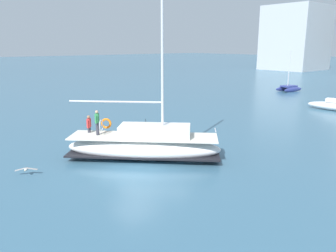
% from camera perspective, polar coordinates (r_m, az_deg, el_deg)
% --- Properties ---
extents(ground_plane, '(400.00, 400.00, 0.00)m').
position_cam_1_polar(ground_plane, '(19.32, -5.82, -7.54)').
color(ground_plane, '#38607A').
extents(main_sailboat, '(8.48, 8.49, 11.89)m').
position_cam_1_polar(main_sailboat, '(20.89, -4.00, -3.24)').
color(main_sailboat, white).
rests_on(main_sailboat, ground).
extents(moored_sloop_far, '(5.64, 2.08, 7.71)m').
position_cam_1_polar(moored_sloop_far, '(40.61, 26.49, 3.20)').
color(moored_sloop_far, white).
rests_on(moored_sloop_far, ground).
extents(moored_catamaran, '(2.45, 4.35, 6.19)m').
position_cam_1_polar(moored_catamaran, '(55.01, 19.91, 6.14)').
color(moored_catamaran, navy).
rests_on(moored_catamaran, ground).
extents(seagull, '(0.72, 1.08, 0.17)m').
position_cam_1_polar(seagull, '(19.95, -23.05, -6.82)').
color(seagull, silver).
rests_on(seagull, ground).
extents(mooring_buoy, '(0.59, 0.59, 0.89)m').
position_cam_1_polar(mooring_buoy, '(28.87, -3.81, 0.05)').
color(mooring_buoy, '#EA4C19').
rests_on(mooring_buoy, ground).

